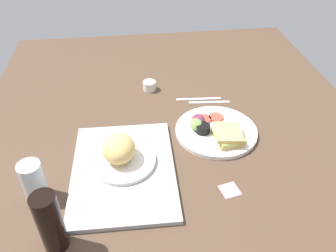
{
  "coord_description": "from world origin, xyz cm",
  "views": [
    {
      "loc": [
        -95.57,
        15.59,
        80.91
      ],
      "look_at": [
        2.0,
        3.0,
        4.0
      ],
      "focal_mm": 36.76,
      "sensor_mm": 36.0,
      "label": 1
    }
  ],
  "objects": [
    {
      "name": "ground_plane",
      "position": [
        0.0,
        0.0,
        -1.5
      ],
      "size": [
        190.0,
        150.0,
        3.0
      ],
      "primitive_type": "cube",
      "color": "#4C3828"
    },
    {
      "name": "serving_tray",
      "position": [
        -15.12,
        19.81,
        0.8
      ],
      "size": [
        45.83,
        34.14,
        1.6
      ],
      "primitive_type": "cube",
      "rotation": [
        0.0,
        0.0,
        -0.03
      ],
      "color": "#9EA0A3",
      "rests_on": "ground_plane"
    },
    {
      "name": "bread_plate_near",
      "position": [
        -11.95,
        20.4,
        5.4
      ],
      "size": [
        21.6,
        21.6,
        9.83
      ],
      "color": "white",
      "rests_on": "serving_tray"
    },
    {
      "name": "plate_with_salad",
      "position": [
        0.15,
        -14.49,
        1.64
      ],
      "size": [
        30.23,
        30.23,
        5.4
      ],
      "color": "white",
      "rests_on": "ground_plane"
    },
    {
      "name": "drinking_glass",
      "position": [
        -22.03,
        45.79,
        6.48
      ],
      "size": [
        6.8,
        6.8,
        12.96
      ],
      "primitive_type": "cylinder",
      "color": "silver",
      "rests_on": "ground_plane"
    },
    {
      "name": "soda_bottle",
      "position": [
        -39.86,
        37.95,
        9.46
      ],
      "size": [
        6.4,
        6.4,
        18.93
      ],
      "primitive_type": "cylinder",
      "color": "black",
      "rests_on": "ground_plane"
    },
    {
      "name": "espresso_cup",
      "position": [
        34.14,
        7.06,
        2.0
      ],
      "size": [
        5.6,
        5.6,
        4.0
      ],
      "primitive_type": "cylinder",
      "color": "silver",
      "rests_on": "ground_plane"
    },
    {
      "name": "fork",
      "position": [
        20.8,
        -16.89,
        0.25
      ],
      "size": [
        2.84,
        17.06,
        0.5
      ],
      "primitive_type": "cube",
      "rotation": [
        0.0,
        0.0,
        1.49
      ],
      "color": "#B7B7BC",
      "rests_on": "ground_plane"
    },
    {
      "name": "knife",
      "position": [
        23.8,
        -12.89,
        0.25
      ],
      "size": [
        2.63,
        19.05,
        0.5
      ],
      "primitive_type": "cube",
      "rotation": [
        0.0,
        0.0,
        1.51
      ],
      "color": "#B7B7BC",
      "rests_on": "ground_plane"
    },
    {
      "name": "sticky_note",
      "position": [
        -27.28,
        -12.44,
        0.06
      ],
      "size": [
        6.68,
        6.68,
        0.12
      ],
      "primitive_type": "cube",
      "rotation": [
        0.0,
        0.0,
        0.22
      ],
      "color": "pink",
      "rests_on": "ground_plane"
    }
  ]
}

